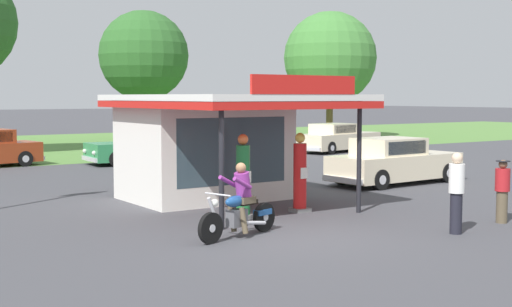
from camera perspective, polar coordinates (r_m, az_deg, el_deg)
ground_plane at (r=15.08m, az=2.38°, el=-6.67°), size 300.00×300.00×0.00m
service_station_kiosk at (r=20.01m, az=-3.74°, el=1.16°), size 4.99×6.59×3.45m
gas_pump_nearside at (r=17.02m, az=-1.06°, el=-2.15°), size 0.44×0.44×2.06m
gas_pump_offside at (r=18.02m, az=3.59°, el=-1.81°), size 0.44×0.44×2.04m
motorcycle_with_rider at (r=14.79m, az=-1.33°, el=-4.33°), size 2.27×0.88×1.58m
featured_classic_sedan at (r=24.30m, az=11.15°, el=-0.72°), size 5.17×2.16×1.57m
parked_car_back_row_centre_left at (r=31.61m, az=-8.83°, el=0.49°), size 5.33×2.21×1.54m
parked_car_back_row_far_right at (r=37.93m, az=6.62°, el=1.20°), size 5.79×3.05×1.52m
bystander_leaning_by_kiosk at (r=17.41m, az=19.38°, el=-2.79°), size 0.34×0.34×1.49m
bystander_admiring_sedan at (r=15.71m, az=15.98°, el=-2.93°), size 0.34×0.34×1.76m
tree_oak_right at (r=46.61m, az=-9.08°, el=7.76°), size 5.82×5.82×8.53m
tree_oak_left at (r=50.40m, az=6.05°, el=7.64°), size 6.58×6.58×8.98m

